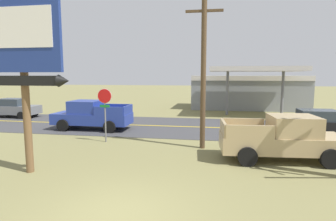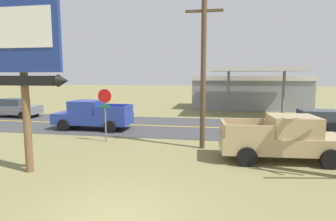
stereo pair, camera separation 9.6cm
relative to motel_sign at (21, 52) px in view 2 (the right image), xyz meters
The scene contains 11 objects.
ground_plane 6.76m from the motel_sign, 29.70° to the right, with size 180.00×180.00×0.00m, color olive.
road_asphalt 12.24m from the motel_sign, 67.38° to the left, with size 140.00×8.00×0.02m, color #3D3D3F.
road_centre_line 12.23m from the motel_sign, 67.38° to the left, with size 126.00×0.20×0.01m, color gold.
motel_sign is the anchor object (origin of this frame).
stop_sign 5.89m from the motel_sign, 80.23° to the left, with size 0.80×0.08×2.95m.
utility_pole 7.92m from the motel_sign, 37.76° to the left, with size 2.01×0.26×8.04m.
gas_station 25.14m from the motel_sign, 65.74° to the left, with size 12.00×11.50×4.40m.
pickup_tan_parked_on_lawn 10.97m from the motel_sign, 19.04° to the left, with size 5.34×2.55×1.96m.
pickup_blue_on_road 9.32m from the motel_sign, 99.51° to the left, with size 5.20×2.24×1.96m.
car_black_near_lane 15.74m from the motel_sign, 33.74° to the left, with size 4.20×2.00×1.64m.
car_grey_far_lane 16.73m from the motel_sign, 130.00° to the left, with size 4.20×2.00×1.64m.
Camera 2 is at (2.66, -6.74, 3.71)m, focal length 30.18 mm.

